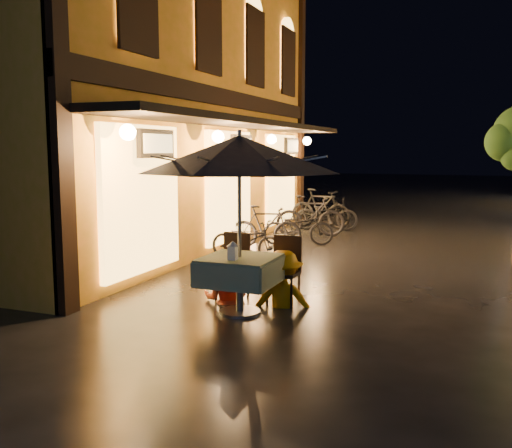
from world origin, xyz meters
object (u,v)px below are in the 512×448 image
at_px(cafe_table, 240,271).
at_px(table_lantern, 233,249).
at_px(bicycle_0, 247,240).
at_px(person_orange, 226,252).
at_px(patio_umbrella, 239,154).
at_px(person_yellow, 283,252).

distance_m(cafe_table, table_lantern, 0.40).
bearing_deg(bicycle_0, person_orange, -161.42).
bearing_deg(person_orange, table_lantern, 110.82).
height_order(cafe_table, person_orange, person_orange).
distance_m(patio_umbrella, person_yellow, 1.55).
height_order(person_orange, bicycle_0, person_orange).
relative_size(table_lantern, bicycle_0, 0.16).
relative_size(patio_umbrella, table_lantern, 10.79).
bearing_deg(table_lantern, person_orange, 120.07).
bearing_deg(person_orange, cafe_table, 120.45).
height_order(patio_umbrella, person_orange, patio_umbrella).
xyz_separation_m(cafe_table, person_yellow, (0.41, 0.59, 0.19)).
relative_size(cafe_table, bicycle_0, 0.64).
relative_size(patio_umbrella, person_yellow, 1.75).
height_order(person_yellow, bicycle_0, person_yellow).
xyz_separation_m(person_yellow, bicycle_0, (-1.75, 2.91, -0.37)).
xyz_separation_m(cafe_table, table_lantern, (0.00, -0.23, 0.33)).
relative_size(cafe_table, person_yellow, 0.64).
distance_m(person_orange, person_yellow, 0.86).
relative_size(person_orange, bicycle_0, 0.94).
relative_size(patio_umbrella, bicycle_0, 1.75).
height_order(patio_umbrella, bicycle_0, patio_umbrella).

